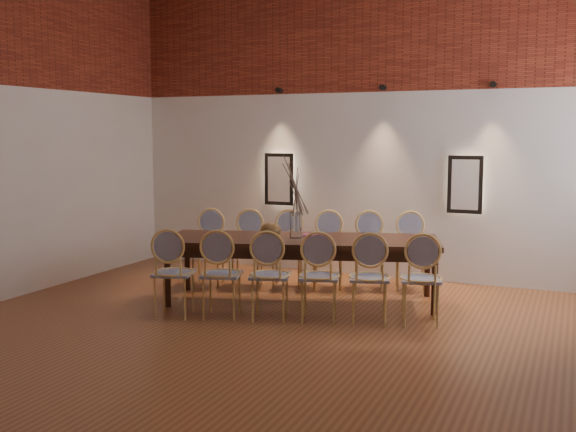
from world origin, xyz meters
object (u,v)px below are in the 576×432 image
at_px(chair_near_b, 222,274).
at_px(chair_far_c, 287,250).
at_px(dining_table, 302,270).
at_px(vase, 296,225).
at_px(chair_near_e, 370,278).
at_px(book, 315,236).
at_px(chair_far_f, 411,252).
at_px(chair_far_b, 247,249).
at_px(bowl, 271,230).
at_px(chair_far_d, 328,251).
at_px(chair_near_c, 270,275).
at_px(chair_near_f, 421,279).
at_px(chair_far_a, 208,248).
at_px(chair_near_d, 319,276).
at_px(chair_near_a, 174,273).
at_px(chair_far_e, 369,252).

relative_size(chair_near_b, chair_far_c, 1.00).
bearing_deg(dining_table, vase, -180.00).
height_order(chair_near_e, book, chair_near_e).
relative_size(chair_far_f, book, 3.62).
xyz_separation_m(chair_far_b, bowl, (0.65, -0.67, 0.37)).
relative_size(dining_table, chair_far_d, 3.31).
height_order(chair_near_c, chair_far_c, same).
distance_m(chair_near_c, chair_far_d, 1.64).
relative_size(chair_near_e, chair_far_f, 1.00).
distance_m(chair_far_c, chair_far_d, 0.52).
relative_size(chair_far_c, book, 3.62).
bearing_deg(chair_near_f, chair_near_b, 180.00).
bearing_deg(chair_far_a, chair_far_b, 180.00).
xyz_separation_m(dining_table, chair_near_f, (1.47, -0.37, 0.09)).
distance_m(chair_far_a, book, 1.62).
bearing_deg(chair_near_f, chair_near_d, -180.00).
bearing_deg(chair_near_f, chair_near_e, 180.00).
height_order(chair_near_d, chair_near_f, same).
xyz_separation_m(chair_far_d, chair_far_f, (0.99, 0.30, 0.00)).
distance_m(chair_near_b, chair_near_d, 1.04).
distance_m(dining_table, chair_near_e, 1.11).
xyz_separation_m(chair_near_a, chair_near_e, (1.99, 0.60, 0.00)).
height_order(chair_near_e, bowl, chair_near_e).
bearing_deg(chair_far_f, chair_far_c, -0.00).
relative_size(chair_near_f, chair_far_c, 1.00).
bearing_deg(chair_far_d, chair_near_d, 90.00).
height_order(chair_near_b, chair_near_d, same).
xyz_separation_m(chair_near_c, chair_far_b, (-0.95, 1.34, 0.00)).
xyz_separation_m(dining_table, chair_far_d, (0.02, 0.82, 0.09)).
bearing_deg(chair_near_c, chair_near_a, -180.00).
bearing_deg(chair_near_f, chair_far_e, 108.39).
distance_m(chair_far_b, book, 1.18).
distance_m(chair_near_a, chair_near_e, 2.08).
xyz_separation_m(chair_near_a, chair_near_f, (2.48, 0.75, 0.00)).
relative_size(chair_near_b, book, 3.62).
bearing_deg(chair_near_e, chair_far_c, 123.62).
height_order(chair_near_a, vase, vase).
distance_m(chair_near_c, vase, 0.91).
distance_m(vase, bowl, 0.29).
relative_size(chair_far_b, chair_far_d, 1.00).
bearing_deg(chair_far_b, chair_near_d, 123.62).
bearing_deg(chair_near_a, bowl, 37.75).
height_order(chair_near_c, chair_far_b, same).
bearing_deg(chair_near_a, chair_near_c, 0.00).
distance_m(chair_near_f, vase, 1.63).
distance_m(chair_near_f, chair_far_b, 2.60).
bearing_deg(chair_far_b, chair_near_b, 90.00).
xyz_separation_m(dining_table, chair_near_e, (0.97, -0.52, 0.09)).
distance_m(chair_near_c, chair_far_f, 2.20).
bearing_deg(chair_near_c, bowl, 97.36).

